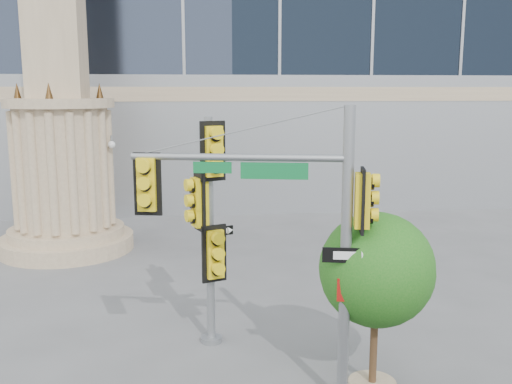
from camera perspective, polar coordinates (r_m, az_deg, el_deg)
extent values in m
plane|color=#545456|center=(11.79, 2.70, -16.87)|extent=(120.00, 120.00, 0.00)
cylinder|color=tan|center=(20.49, -18.31, -4.82)|extent=(4.40, 4.40, 0.50)
cylinder|color=tan|center=(20.40, -18.38, -3.73)|extent=(3.80, 3.80, 0.30)
cylinder|color=tan|center=(20.01, -18.72, 2.26)|extent=(3.00, 3.00, 4.00)
cylinder|color=tan|center=(19.85, -19.07, 8.42)|extent=(3.50, 3.50, 0.30)
cone|color=#472D14|center=(19.61, -15.38, 9.76)|extent=(0.24, 0.24, 0.50)
cone|color=#472D14|center=(20.17, -22.79, 9.34)|extent=(0.24, 0.24, 0.50)
cylinder|color=slate|center=(9.64, 8.95, -6.81)|extent=(0.19, 0.19, 5.12)
cylinder|color=slate|center=(9.35, -1.80, 3.48)|extent=(3.53, 0.86, 0.12)
cube|color=#0C672F|center=(9.31, 1.85, 2.12)|extent=(1.09, 0.26, 0.27)
cube|color=yellow|center=(9.73, -10.79, 0.78)|extent=(0.51, 0.33, 1.07)
cube|color=yellow|center=(9.42, 10.58, -0.85)|extent=(0.33, 0.51, 1.07)
cube|color=black|center=(9.49, 9.02, -6.28)|extent=(0.77, 0.19, 0.26)
cube|color=maroon|center=(9.68, 8.92, -9.67)|extent=(0.27, 0.08, 0.39)
cylinder|color=slate|center=(12.74, -4.48, -14.45)|extent=(0.46, 0.46, 0.12)
cylinder|color=slate|center=(11.96, -4.63, -4.12)|extent=(0.17, 0.17, 4.83)
cube|color=yellow|center=(11.46, -4.36, 4.09)|extent=(0.59, 0.44, 1.21)
cube|color=yellow|center=(11.73, -5.64, -1.03)|extent=(0.44, 0.59, 1.21)
cube|color=yellow|center=(11.87, -4.22, -6.16)|extent=(0.59, 0.44, 1.21)
cube|color=black|center=(11.90, -3.65, -3.93)|extent=(0.57, 0.24, 0.19)
cylinder|color=tan|center=(11.22, 11.54, -18.27)|extent=(0.87, 0.87, 0.10)
cylinder|color=#382314|center=(10.86, 11.70, -14.43)|extent=(0.14, 0.14, 1.75)
sphere|color=#185713|center=(10.37, 11.97, -7.58)|extent=(2.04, 2.04, 2.04)
sphere|color=#185713|center=(10.82, 13.73, -8.53)|extent=(1.26, 1.26, 1.26)
sphere|color=#185713|center=(10.13, 10.50, -9.41)|extent=(1.07, 1.07, 1.07)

